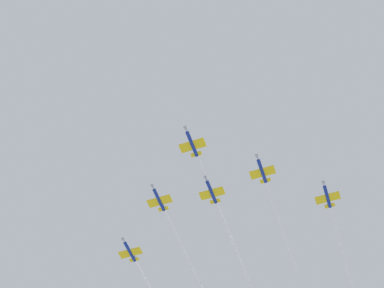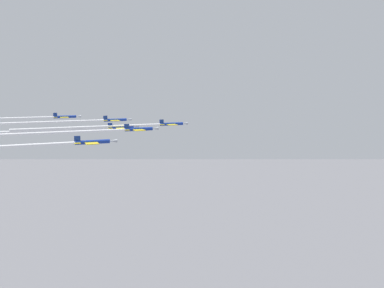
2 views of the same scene
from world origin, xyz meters
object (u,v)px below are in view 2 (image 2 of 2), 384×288
(jet_port_outer, at_px, (69,130))
(jet_center_rear, at_px, (31,145))
(jet_lead, at_px, (123,126))
(jet_starboard_inner, at_px, (81,132))
(jet_starboard_outer, at_px, (22,118))
(jet_port_inner, at_px, (78,121))

(jet_port_outer, xyz_separation_m, jet_center_rear, (38.40, 13.40, 0.01))
(jet_lead, xyz_separation_m, jet_port_outer, (13.03, -15.67, -0.65))
(jet_starboard_inner, height_order, jet_port_outer, jet_starboard_inner)
(jet_starboard_outer, relative_size, jet_center_rear, 1.05)
(jet_lead, bearing_deg, jet_port_inner, -142.49)
(jet_lead, xyz_separation_m, jet_starboard_inner, (26.50, -2.08, 0.47))
(jet_starboard_inner, relative_size, jet_center_rear, 1.11)
(jet_lead, xyz_separation_m, jet_starboard_outer, (-6.23, -52.08, 1.44))
(jet_port_outer, height_order, jet_starboard_outer, jet_starboard_outer)
(jet_port_inner, distance_m, jet_starboard_outer, 28.69)
(jet_port_inner, relative_size, jet_starboard_outer, 0.91)
(jet_starboard_inner, bearing_deg, jet_lead, 135.77)
(jet_port_outer, distance_m, jet_starboard_outer, 41.25)
(jet_lead, relative_size, jet_starboard_inner, 1.02)
(jet_starboard_inner, height_order, jet_starboard_outer, jet_starboard_outer)
(jet_lead, relative_size, jet_port_outer, 1.02)
(jet_port_outer, bearing_deg, jet_starboard_inner, 5.51)
(jet_port_inner, relative_size, jet_starboard_inner, 0.87)
(jet_port_outer, bearing_deg, jet_center_rear, -20.51)
(jet_port_outer, relative_size, jet_starboard_outer, 1.05)
(jet_starboard_outer, distance_m, jet_center_rear, 76.22)
(jet_port_outer, relative_size, jet_center_rear, 1.11)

